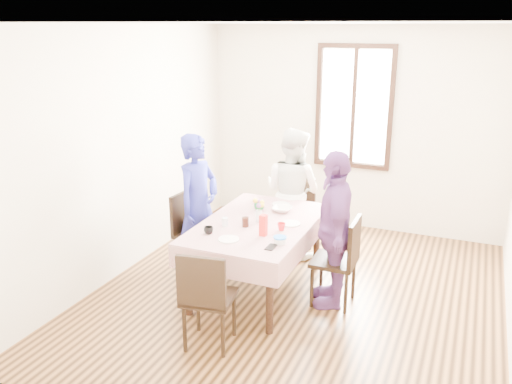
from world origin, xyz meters
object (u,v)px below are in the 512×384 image
Objects in this scene: chair_far at (292,217)px; chair_near at (209,297)px; person_left at (198,205)px; chair_right at (334,261)px; person_right at (333,229)px; chair_left at (197,234)px; person_far at (292,192)px; dining_table at (258,257)px.

chair_near is (0.00, -2.16, 0.00)m from chair_far.
person_left is (-0.78, 1.23, 0.34)m from chair_near.
person_left is at bearing 85.90° from chair_right.
person_right is (-0.02, 0.00, 0.33)m from chair_right.
person_left is (0.02, 0.00, 0.34)m from chair_left.
person_far is (0.00, -0.02, 0.32)m from chair_far.
chair_right is (1.59, -0.10, 0.00)m from chair_left.
person_right reaches higher than chair_near.
chair_left is at bearing 113.81° from chair_near.
person_left is (-1.57, 0.10, 0.34)m from chair_right.
chair_left is 0.57× the size of person_left.
chair_near is at bearing 144.25° from chair_right.
person_left is at bearing 113.11° from chair_near.
chair_far and chair_near have the same top height.
chair_right is at bearing 91.52° from chair_left.
chair_right is 0.59× the size of person_far.
dining_table is 1.02× the size of person_far.
dining_table is at bearing -89.96° from person_left.
person_far is (0.78, 0.91, -0.02)m from person_left.
chair_right is at bearing -82.78° from person_left.
person_left is (-0.78, -0.93, 0.34)m from chair_far.
person_right is at bearing 144.37° from person_far.
chair_left is 0.59× the size of person_far.
chair_right is 1.61m from person_left.
person_left is 1.01× the size of person_right.
chair_left is at bearing 55.53° from chair_far.
dining_table is 0.88m from person_right.
person_left reaches higher than person_right.
dining_table is at bearing 93.00° from chair_right.
person_left is (-0.78, 0.15, 0.42)m from dining_table.
dining_table is 1.00× the size of person_right.
person_left is at bearing 95.05° from chair_left.
chair_near is at bearing -53.10° from person_right.
chair_right is 1.30m from chair_far.
chair_right is 0.58× the size of person_right.
person_left reaches higher than chair_far.
person_left is 1.20m from person_far.
chair_far is at bearing -28.97° from person_left.
chair_far is 1.26m from person_left.
person_right is at bearing 89.48° from chair_right.
chair_left is (-0.80, 0.15, 0.08)m from dining_table.
person_right reaches higher than chair_left.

